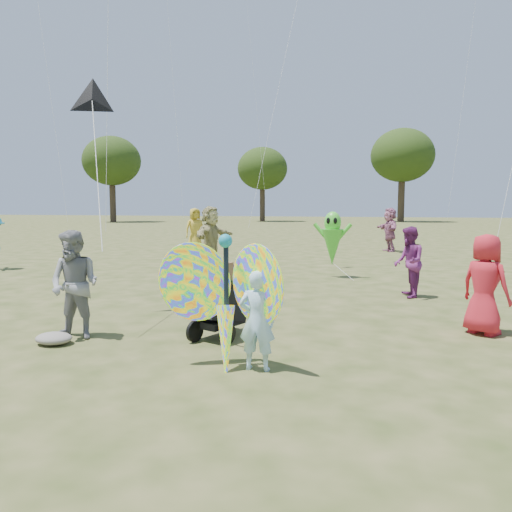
{
  "coord_description": "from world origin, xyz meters",
  "views": [
    {
      "loc": [
        1.96,
        -5.98,
        1.89
      ],
      "look_at": [
        -0.2,
        1.5,
        1.1
      ],
      "focal_mm": 35.0,
      "sensor_mm": 36.0,
      "label": 1
    }
  ],
  "objects": [
    {
      "name": "crowd_j",
      "position": [
        1.55,
        15.34,
        0.9
      ],
      "size": [
        1.15,
        1.75,
        1.81
      ],
      "primitive_type": "imported",
      "rotation": [
        0.0,
        0.0,
        5.12
      ],
      "color": "#A45E7E",
      "rests_on": "ground"
    },
    {
      "name": "alien_kite",
      "position": [
        0.27,
        7.11,
        0.97
      ],
      "size": [
        1.12,
        0.69,
        1.74
      ],
      "color": "#48D231",
      "rests_on": "ground"
    },
    {
      "name": "crowd_d",
      "position": [
        -3.5,
        8.02,
        0.94
      ],
      "size": [
        0.94,
        1.83,
        1.88
      ],
      "primitive_type": "imported",
      "rotation": [
        0.0,
        0.0,
        1.34
      ],
      "color": "tan",
      "rests_on": "ground"
    },
    {
      "name": "grey_bag",
      "position": [
        -2.55,
        -0.35,
        0.08
      ],
      "size": [
        0.51,
        0.42,
        0.16
      ],
      "primitive_type": "ellipsoid",
      "color": "gray",
      "rests_on": "ground"
    },
    {
      "name": "butterfly_kite",
      "position": [
        0.05,
        -0.61,
        0.79
      ],
      "size": [
        1.74,
        0.75,
        1.77
      ],
      "color": "#F43726",
      "rests_on": "ground"
    },
    {
      "name": "adult_man",
      "position": [
        -2.44,
        0.0,
        0.77
      ],
      "size": [
        0.76,
        0.59,
        1.55
      ],
      "primitive_type": "imported",
      "rotation": [
        0.0,
        0.0,
        -0.01
      ],
      "color": "gray",
      "rests_on": "ground"
    },
    {
      "name": "child_girl",
      "position": [
        0.42,
        -0.6,
        0.58
      ],
      "size": [
        0.44,
        0.3,
        1.16
      ],
      "primitive_type": "imported",
      "rotation": [
        0.0,
        0.0,
        3.19
      ],
      "color": "#AEDCF6",
      "rests_on": "ground"
    },
    {
      "name": "ground",
      "position": [
        0.0,
        0.0,
        0.0
      ],
      "size": [
        160.0,
        160.0,
        0.0
      ],
      "primitive_type": "plane",
      "color": "#51592B",
      "rests_on": "ground"
    },
    {
      "name": "delta_kite_rig",
      "position": [
        -3.13,
        1.6,
        3.66
      ],
      "size": [
        1.56,
        1.84,
        2.85
      ],
      "color": "black",
      "rests_on": "ground"
    },
    {
      "name": "crowd_a",
      "position": [
        3.18,
        1.87,
        0.74
      ],
      "size": [
        0.86,
        0.82,
        1.48
      ],
      "primitive_type": "imported",
      "rotation": [
        0.0,
        0.0,
        2.46
      ],
      "color": "red",
      "rests_on": "ground"
    },
    {
      "name": "crowd_e",
      "position": [
        2.16,
        4.66,
        0.73
      ],
      "size": [
        0.66,
        0.79,
        1.47
      ],
      "primitive_type": "imported",
      "rotation": [
        0.0,
        0.0,
        4.87
      ],
      "color": "#712568",
      "rests_on": "ground"
    },
    {
      "name": "tree_line",
      "position": [
        3.67,
        44.99,
        6.86
      ],
      "size": [
        91.78,
        33.6,
        10.79
      ],
      "color": "#3A2D21",
      "rests_on": "ground"
    },
    {
      "name": "jogging_stroller",
      "position": [
        -0.5,
        0.69,
        0.61
      ],
      "size": [
        0.74,
        1.13,
        1.09
      ],
      "rotation": [
        0.0,
        0.0,
        -0.37
      ],
      "color": "black",
      "rests_on": "ground"
    },
    {
      "name": "crowd_g",
      "position": [
        -6.3,
        13.39,
        0.9
      ],
      "size": [
        1.02,
        1.02,
        1.79
      ],
      "primitive_type": "imported",
      "rotation": [
        0.0,
        0.0,
        0.77
      ],
      "color": "gold",
      "rests_on": "ground"
    }
  ]
}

